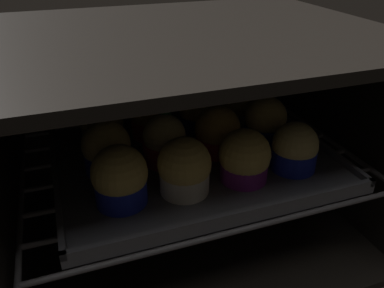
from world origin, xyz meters
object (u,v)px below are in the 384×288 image
(muffin_row0_col2, at_px, (244,158))
(muffin_row0_col1, at_px, (184,168))
(muffin_row2_col3, at_px, (242,105))
(muffin_row2_col2, at_px, (199,110))
(muffin_row1_col0, at_px, (107,149))
(muffin_row2_col1, at_px, (151,116))
(muffin_row0_col3, at_px, (294,149))
(muffin_row1_col2, at_px, (217,132))
(muffin_row2_col0, at_px, (102,125))
(muffin_row1_col3, at_px, (265,122))
(muffin_row0_col0, at_px, (120,178))
(baking_tray, at_px, (192,157))
(muffin_row1_col1, at_px, (164,140))

(muffin_row0_col2, bearing_deg, muffin_row0_col1, 179.57)
(muffin_row2_col3, bearing_deg, muffin_row2_col2, -177.87)
(muffin_row1_col0, relative_size, muffin_row2_col1, 1.00)
(muffin_row0_col3, bearing_deg, muffin_row1_col2, 136.25)
(muffin_row1_col2, distance_m, muffin_row2_col0, 0.20)
(muffin_row1_col3, height_order, muffin_row2_col2, muffin_row2_col2)
(muffin_row0_col3, relative_size, muffin_row1_col3, 0.91)
(muffin_row0_col0, height_order, muffin_row0_col1, muffin_row0_col0)
(baking_tray, height_order, muffin_row0_col3, muffin_row0_col3)
(muffin_row0_col3, relative_size, muffin_row2_col2, 0.90)
(muffin_row0_col3, height_order, muffin_row1_col3, muffin_row1_col3)
(muffin_row2_col1, bearing_deg, muffin_row2_col2, -2.39)
(muffin_row1_col3, xyz_separation_m, muffin_row2_col1, (-0.18, 0.09, -0.00))
(muffin_row2_col2, bearing_deg, muffin_row1_col1, -135.44)
(muffin_row1_col0, bearing_deg, muffin_row2_col2, 25.88)
(muffin_row2_col0, bearing_deg, muffin_row0_col3, -34.08)
(muffin_row0_col1, xyz_separation_m, muffin_row0_col3, (0.18, 0.00, -0.00))
(muffin_row1_col3, bearing_deg, muffin_row2_col1, 153.01)
(muffin_row0_col2, bearing_deg, muffin_row1_col3, 47.25)
(muffin_row0_col1, height_order, muffin_row0_col3, muffin_row0_col1)
(muffin_row0_col1, distance_m, muffin_row2_col2, 0.20)
(muffin_row1_col0, relative_size, muffin_row1_col1, 0.98)
(muffin_row0_col1, height_order, muffin_row2_col1, muffin_row0_col1)
(muffin_row0_col0, relative_size, muffin_row1_col2, 1.06)
(baking_tray, relative_size, muffin_row1_col1, 5.29)
(muffin_row1_col2, xyz_separation_m, muffin_row1_col3, (0.09, 0.00, 0.00))
(muffin_row1_col0, height_order, muffin_row1_col1, muffin_row1_col1)
(muffin_row0_col1, distance_m, muffin_row1_col3, 0.20)
(muffin_row1_col3, height_order, muffin_row2_col3, muffin_row1_col3)
(muffin_row1_col2, bearing_deg, muffin_row2_col3, 45.93)
(baking_tray, xyz_separation_m, muffin_row0_col3, (0.14, -0.09, 0.04))
(muffin_row1_col1, xyz_separation_m, muffin_row2_col3, (0.18, 0.09, -0.00))
(muffin_row0_col0, distance_m, muffin_row2_col1, 0.20)
(muffin_row0_col3, height_order, muffin_row2_col0, muffin_row2_col0)
(muffin_row0_col2, xyz_separation_m, muffin_row1_col2, (-0.00, 0.09, 0.00))
(muffin_row0_col2, relative_size, muffin_row2_col0, 1.03)
(baking_tray, relative_size, muffin_row2_col1, 5.40)
(muffin_row1_col2, bearing_deg, muffin_row1_col3, 1.75)
(muffin_row1_col1, height_order, muffin_row1_col2, muffin_row1_col1)
(muffin_row2_col1, bearing_deg, muffin_row1_col0, -135.12)
(muffin_row0_col0, distance_m, muffin_row1_col3, 0.28)
(muffin_row0_col2, height_order, muffin_row0_col3, muffin_row0_col2)
(muffin_row0_col2, distance_m, muffin_row2_col0, 0.26)
(muffin_row1_col1, relative_size, muffin_row2_col2, 0.98)
(muffin_row0_col3, height_order, muffin_row2_col3, muffin_row2_col3)
(muffin_row1_col2, distance_m, muffin_row2_col3, 0.13)
(muffin_row0_col2, bearing_deg, muffin_row2_col0, 134.60)
(muffin_row0_col1, xyz_separation_m, muffin_row2_col2, (0.09, 0.18, 0.00))
(muffin_row0_col0, distance_m, muffin_row1_col1, 0.12)
(muffin_row1_col3, bearing_deg, baking_tray, 179.99)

